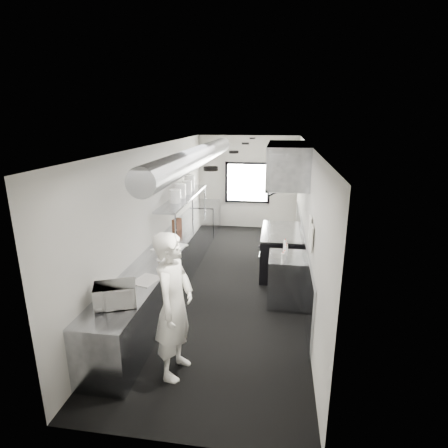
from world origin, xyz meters
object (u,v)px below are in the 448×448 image
at_px(pass_shelf, 184,198).
at_px(far_work_table, 206,218).
at_px(range, 280,251).
at_px(squeeze_bottle_c, 286,251).
at_px(plate_stack_c, 187,187).
at_px(cutting_board, 170,247).
at_px(plate_stack_a, 175,196).
at_px(small_plate, 161,259).
at_px(prep_counter, 168,267).
at_px(squeeze_bottle_a, 283,258).
at_px(line_cook, 174,306).
at_px(deli_tub_a, 104,300).
at_px(microwave, 115,295).
at_px(bottle_station, 286,279).
at_px(plate_stack_b, 180,191).
at_px(deli_tub_b, 109,293).
at_px(squeeze_bottle_d, 286,249).
at_px(squeeze_bottle_e, 285,245).
at_px(squeeze_bottle_b, 284,255).
at_px(knife_block, 177,225).
at_px(exhaust_hood, 287,164).
at_px(plate_stack_d, 189,183).

distance_m(pass_shelf, far_work_table, 2.45).
bearing_deg(range, squeeze_bottle_c, -86.27).
height_order(pass_shelf, plate_stack_c, plate_stack_c).
bearing_deg(pass_shelf, cutting_board, -85.97).
bearing_deg(plate_stack_a, small_plate, -84.11).
relative_size(prep_counter, small_plate, 34.15).
distance_m(prep_counter, plate_stack_a, 1.53).
bearing_deg(range, squeeze_bottle_a, -89.06).
xyz_separation_m(far_work_table, squeeze_bottle_c, (2.28, -3.86, 0.54)).
bearing_deg(range, far_work_table, 131.19).
height_order(line_cook, deli_tub_a, line_cook).
relative_size(microwave, small_plate, 2.83).
relative_size(bottle_station, plate_stack_b, 2.80).
height_order(pass_shelf, far_work_table, pass_shelf).
relative_size(prep_counter, deli_tub_b, 40.60).
xyz_separation_m(plate_stack_a, squeeze_bottle_d, (2.34, -0.89, -0.73)).
distance_m(range, deli_tub_b, 4.12).
height_order(pass_shelf, range, pass_shelf).
bearing_deg(plate_stack_b, squeeze_bottle_d, -30.06).
xyz_separation_m(far_work_table, small_plate, (0.10, -4.40, 0.46)).
height_order(range, squeeze_bottle_d, squeeze_bottle_d).
xyz_separation_m(bottle_station, squeeze_bottle_d, (-0.02, 0.17, 0.53)).
distance_m(deli_tub_b, plate_stack_b, 3.56).
bearing_deg(squeeze_bottle_e, squeeze_bottle_b, -91.76).
height_order(range, plate_stack_a, plate_stack_a).
bearing_deg(prep_counter, plate_stack_a, 93.86).
distance_m(range, knife_block, 2.36).
distance_m(cutting_board, plate_stack_a, 1.25).
height_order(deli_tub_b, knife_block, knife_block).
bearing_deg(microwave, squeeze_bottle_d, 21.84).
relative_size(exhaust_hood, range, 1.38).
distance_m(small_plate, plate_stack_b, 2.20).
bearing_deg(bottle_station, squeeze_bottle_b, -106.84).
xyz_separation_m(cutting_board, squeeze_bottle_a, (2.14, -0.42, 0.08)).
bearing_deg(plate_stack_d, squeeze_bottle_b, -47.85).
xyz_separation_m(squeeze_bottle_a, squeeze_bottle_c, (0.06, 0.36, -0.00)).
bearing_deg(microwave, far_work_table, 66.54).
xyz_separation_m(range, plate_stack_a, (-2.25, -0.34, 1.24)).
height_order(plate_stack_a, plate_stack_b, plate_stack_b).
bearing_deg(pass_shelf, far_work_table, 88.93).
relative_size(exhaust_hood, bottle_station, 2.44).
bearing_deg(prep_counter, squeeze_bottle_a, -13.17).
relative_size(exhaust_hood, squeeze_bottle_a, 12.19).
bearing_deg(prep_counter, squeeze_bottle_d, -0.64).
xyz_separation_m(squeeze_bottle_c, squeeze_bottle_d, (0.00, 0.13, -0.00)).
distance_m(pass_shelf, squeeze_bottle_c, 2.90).
xyz_separation_m(bottle_station, far_work_table, (-2.30, 3.90, 0.00)).
xyz_separation_m(knife_block, plate_stack_a, (0.04, -0.17, 0.68)).
distance_m(range, plate_stack_b, 2.60).
height_order(plate_stack_c, squeeze_bottle_e, plate_stack_c).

